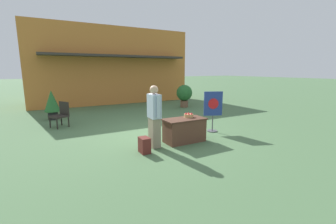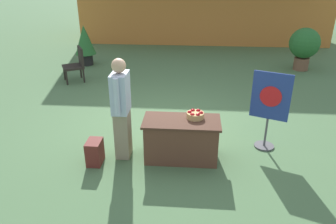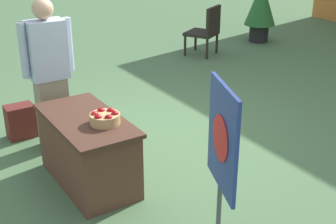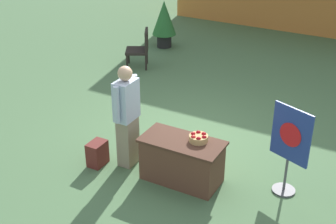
{
  "view_description": "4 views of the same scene",
  "coord_description": "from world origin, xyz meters",
  "px_view_note": "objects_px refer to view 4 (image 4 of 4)",
  "views": [
    {
      "loc": [
        -3.26,
        -6.77,
        2.17
      ],
      "look_at": [
        -0.01,
        -0.9,
        0.91
      ],
      "focal_mm": 24.0,
      "sensor_mm": 36.0,
      "label": 1
    },
    {
      "loc": [
        0.56,
        -6.11,
        3.12
      ],
      "look_at": [
        0.12,
        -0.76,
        0.66
      ],
      "focal_mm": 35.0,
      "sensor_mm": 36.0,
      "label": 2
    },
    {
      "loc": [
        4.39,
        -2.8,
        2.6
      ],
      "look_at": [
        0.56,
        -0.35,
        0.65
      ],
      "focal_mm": 50.0,
      "sensor_mm": 36.0,
      "label": 3
    },
    {
      "loc": [
        3.18,
        -6.74,
        4.4
      ],
      "look_at": [
        -0.06,
        -0.84,
        0.94
      ],
      "focal_mm": 50.0,
      "sensor_mm": 36.0,
      "label": 4
    }
  ],
  "objects_px": {
    "backpack": "(97,153)",
    "patio_chair": "(141,47)",
    "potted_plant_far_left": "(164,21)",
    "apple_basket": "(199,138)",
    "display_table": "(182,160)",
    "person_visitor": "(127,116)",
    "poster_board": "(290,146)"
  },
  "relations": [
    {
      "from": "display_table",
      "to": "poster_board",
      "type": "bearing_deg",
      "value": 18.01
    },
    {
      "from": "apple_basket",
      "to": "backpack",
      "type": "xyz_separation_m",
      "value": [
        -1.67,
        -0.39,
        -0.58
      ]
    },
    {
      "from": "display_table",
      "to": "person_visitor",
      "type": "height_order",
      "value": "person_visitor"
    },
    {
      "from": "person_visitor",
      "to": "patio_chair",
      "type": "height_order",
      "value": "person_visitor"
    },
    {
      "from": "apple_basket",
      "to": "potted_plant_far_left",
      "type": "relative_size",
      "value": 0.23
    },
    {
      "from": "display_table",
      "to": "apple_basket",
      "type": "height_order",
      "value": "apple_basket"
    },
    {
      "from": "display_table",
      "to": "potted_plant_far_left",
      "type": "distance_m",
      "value": 6.45
    },
    {
      "from": "person_visitor",
      "to": "backpack",
      "type": "bearing_deg",
      "value": -146.47
    },
    {
      "from": "display_table",
      "to": "patio_chair",
      "type": "distance_m",
      "value": 4.98
    },
    {
      "from": "display_table",
      "to": "backpack",
      "type": "xyz_separation_m",
      "value": [
        -1.44,
        -0.28,
        -0.16
      ]
    },
    {
      "from": "poster_board",
      "to": "potted_plant_far_left",
      "type": "relative_size",
      "value": 1.1
    },
    {
      "from": "display_table",
      "to": "potted_plant_far_left",
      "type": "bearing_deg",
      "value": 121.73
    },
    {
      "from": "person_visitor",
      "to": "display_table",
      "type": "bearing_deg",
      "value": -0.0
    },
    {
      "from": "backpack",
      "to": "patio_chair",
      "type": "bearing_deg",
      "value": 112.29
    },
    {
      "from": "person_visitor",
      "to": "patio_chair",
      "type": "relative_size",
      "value": 1.83
    },
    {
      "from": "display_table",
      "to": "backpack",
      "type": "bearing_deg",
      "value": -168.91
    },
    {
      "from": "patio_chair",
      "to": "potted_plant_far_left",
      "type": "relative_size",
      "value": 0.74
    },
    {
      "from": "display_table",
      "to": "apple_basket",
      "type": "distance_m",
      "value": 0.49
    },
    {
      "from": "backpack",
      "to": "poster_board",
      "type": "xyz_separation_m",
      "value": [
        2.97,
        0.78,
        0.6
      ]
    },
    {
      "from": "display_table",
      "to": "patio_chair",
      "type": "height_order",
      "value": "patio_chair"
    },
    {
      "from": "apple_basket",
      "to": "person_visitor",
      "type": "xyz_separation_m",
      "value": [
        -1.23,
        -0.1,
        0.12
      ]
    },
    {
      "from": "apple_basket",
      "to": "display_table",
      "type": "bearing_deg",
      "value": -154.26
    },
    {
      "from": "backpack",
      "to": "poster_board",
      "type": "relative_size",
      "value": 0.29
    },
    {
      "from": "person_visitor",
      "to": "backpack",
      "type": "height_order",
      "value": "person_visitor"
    },
    {
      "from": "poster_board",
      "to": "potted_plant_far_left",
      "type": "xyz_separation_m",
      "value": [
        -4.91,
        4.98,
        -0.06
      ]
    },
    {
      "from": "backpack",
      "to": "patio_chair",
      "type": "distance_m",
      "value": 4.49
    },
    {
      "from": "apple_basket",
      "to": "person_visitor",
      "type": "relative_size",
      "value": 0.17
    },
    {
      "from": "potted_plant_far_left",
      "to": "display_table",
      "type": "bearing_deg",
      "value": -58.27
    },
    {
      "from": "patio_chair",
      "to": "backpack",
      "type": "bearing_deg",
      "value": 83.75
    },
    {
      "from": "display_table",
      "to": "potted_plant_far_left",
      "type": "height_order",
      "value": "potted_plant_far_left"
    },
    {
      "from": "apple_basket",
      "to": "person_visitor",
      "type": "height_order",
      "value": "person_visitor"
    },
    {
      "from": "backpack",
      "to": "poster_board",
      "type": "bearing_deg",
      "value": 14.69
    }
  ]
}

